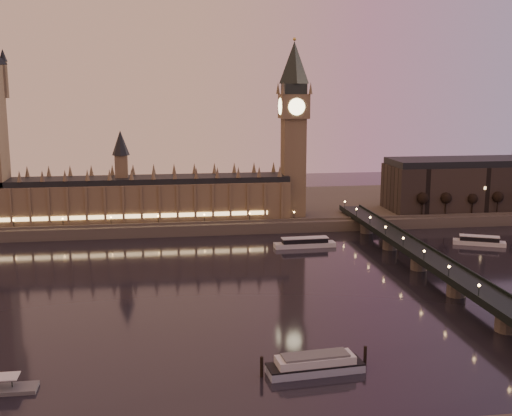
# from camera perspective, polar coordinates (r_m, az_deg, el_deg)

# --- Properties ---
(ground) EXTENTS (700.00, 700.00, 0.00)m
(ground) POSITION_cam_1_polar(r_m,az_deg,el_deg) (264.04, -3.02, -7.43)
(ground) COLOR black
(ground) RESTS_ON ground
(far_embankment) EXTENTS (560.00, 130.00, 6.00)m
(far_embankment) POSITION_cam_1_polar(r_m,az_deg,el_deg) (425.65, -1.08, -0.00)
(far_embankment) COLOR #423D35
(far_embankment) RESTS_ON ground
(palace_of_westminster) EXTENTS (180.00, 26.62, 52.00)m
(palace_of_westminster) POSITION_cam_1_polar(r_m,az_deg,el_deg) (376.18, -10.89, 1.28)
(palace_of_westminster) COLOR brown
(palace_of_westminster) RESTS_ON ground
(big_ben) EXTENTS (17.68, 17.68, 104.00)m
(big_ben) POSITION_cam_1_polar(r_m,az_deg,el_deg) (379.15, 3.37, 7.95)
(big_ben) COLOR brown
(big_ben) RESTS_ON ground
(westminster_bridge) EXTENTS (13.20, 260.00, 15.30)m
(westminster_bridge) POSITION_cam_1_polar(r_m,az_deg,el_deg) (285.28, 15.69, -5.28)
(westminster_bridge) COLOR black
(westminster_bridge) RESTS_ON ground
(city_block) EXTENTS (155.00, 45.00, 34.00)m
(city_block) POSITION_cam_1_polar(r_m,az_deg,el_deg) (442.69, 21.22, 2.21)
(city_block) COLOR black
(city_block) RESTS_ON ground
(bare_tree_0) EXTENTS (6.64, 6.64, 13.51)m
(bare_tree_0) POSITION_cam_1_polar(r_m,az_deg,el_deg) (395.47, 14.46, 0.76)
(bare_tree_0) COLOR black
(bare_tree_0) RESTS_ON ground
(bare_tree_1) EXTENTS (6.64, 6.64, 13.51)m
(bare_tree_1) POSITION_cam_1_polar(r_m,az_deg,el_deg) (401.88, 16.56, 0.81)
(bare_tree_1) COLOR black
(bare_tree_1) RESTS_ON ground
(bare_tree_2) EXTENTS (6.64, 6.64, 13.51)m
(bare_tree_2) POSITION_cam_1_polar(r_m,az_deg,el_deg) (408.81, 18.58, 0.86)
(bare_tree_2) COLOR black
(bare_tree_2) RESTS_ON ground
(bare_tree_3) EXTENTS (6.64, 6.64, 13.51)m
(bare_tree_3) POSITION_cam_1_polar(r_m,az_deg,el_deg) (416.23, 20.54, 0.90)
(bare_tree_3) COLOR black
(bare_tree_3) RESTS_ON ground
(cruise_boat_a) EXTENTS (32.28, 7.84, 5.14)m
(cruise_boat_a) POSITION_cam_1_polar(r_m,az_deg,el_deg) (335.24, 4.36, -3.10)
(cruise_boat_a) COLOR silver
(cruise_boat_a) RESTS_ON ground
(cruise_boat_b) EXTENTS (26.90, 17.08, 4.90)m
(cruise_boat_b) POSITION_cam_1_polar(r_m,az_deg,el_deg) (358.85, 19.23, -2.77)
(cruise_boat_b) COLOR silver
(cruise_boat_b) RESTS_ON ground
(moored_barge) EXTENTS (32.78, 10.54, 6.03)m
(moored_barge) POSITION_cam_1_polar(r_m,az_deg,el_deg) (193.41, 5.28, -13.65)
(moored_barge) COLOR #94A2BD
(moored_barge) RESTS_ON ground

